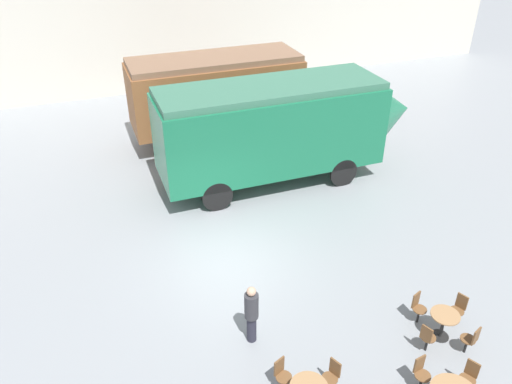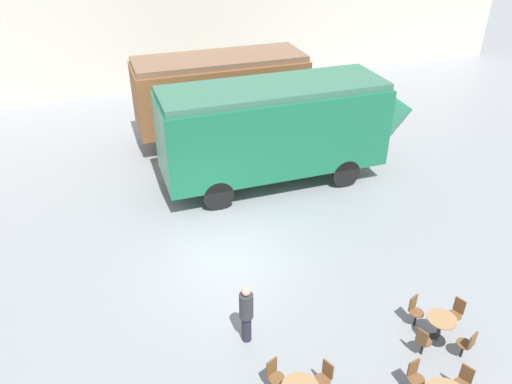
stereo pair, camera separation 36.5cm
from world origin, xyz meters
TOP-DOWN VIEW (x-y plane):
  - ground_plane at (0.00, 0.00)m, footprint 80.00×80.00m
  - backdrop_wall at (0.00, 15.53)m, footprint 44.00×0.15m
  - passenger_coach_wooden at (2.17, 8.45)m, footprint 7.20×2.64m
  - streamlined_locomotive at (3.69, 4.12)m, footprint 9.92×2.73m
  - cafe_table_near at (4.04, -4.61)m, footprint 0.70×0.70m
  - cafe_chair_0 at (4.30, -5.29)m, footprint 0.38×0.39m
  - cafe_chair_1 at (4.72, -4.35)m, footprint 0.39×0.38m
  - cafe_chair_2 at (3.78, -3.93)m, footprint 0.38×0.39m
  - cafe_chair_3 at (3.37, -4.87)m, footprint 0.39×0.38m
  - cafe_chair_4 at (0.77, -5.05)m, footprint 0.40×0.38m
  - cafe_chair_5 at (-0.25, -4.63)m, footprint 0.38×0.40m
  - cafe_chair_11 at (3.54, -6.11)m, footprint 0.40×0.39m
  - cafe_chair_12 at (2.63, -5.64)m, footprint 0.36×0.37m
  - visitor_person at (-0.39, -3.07)m, footprint 0.34×0.34m

SIDE VIEW (x-z plane):
  - ground_plane at x=0.00m, z-range 0.00..0.00m
  - cafe_chair_0 at x=4.30m, z-range 0.07..0.94m
  - cafe_chair_1 at x=4.72m, z-range 0.07..0.94m
  - cafe_chair_2 at x=3.78m, z-range 0.07..0.94m
  - cafe_chair_3 at x=3.37m, z-range 0.07..0.94m
  - cafe_chair_4 at x=0.77m, z-range 0.07..0.94m
  - cafe_chair_5 at x=-0.25m, z-range 0.07..0.94m
  - cafe_chair_11 at x=3.54m, z-range 0.07..0.94m
  - cafe_chair_12 at x=2.63m, z-range 0.07..0.94m
  - cafe_table_near at x=4.04m, z-range 0.17..0.91m
  - visitor_person at x=-0.39m, z-range 0.07..1.76m
  - streamlined_locomotive at x=3.69m, z-range 0.31..4.09m
  - passenger_coach_wooden at x=2.17m, z-range 0.39..4.04m
  - backdrop_wall at x=0.00m, z-range 0.00..9.00m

